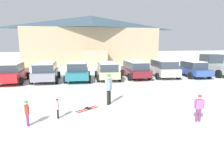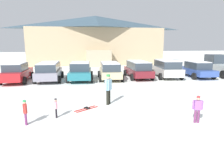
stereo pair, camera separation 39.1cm
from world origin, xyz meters
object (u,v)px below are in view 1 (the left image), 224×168
(parked_silver_wagon, at_px, (163,68))
(ski_lodge, at_px, (91,40))
(parked_teal_hatchback, at_px, (78,71))
(skier_child_in_pink_snowsuit, at_px, (58,107))
(skier_child_in_red_jacket, at_px, (27,112))
(parked_maroon_van, at_px, (135,69))
(parked_grey_wagon, at_px, (46,71))
(parked_blue_hatchback, at_px, (192,69))
(parked_beige_suv, at_px, (107,70))
(pickup_truck, at_px, (216,66))
(skier_child_in_purple_jacket, at_px, (199,107))
(skier_adult_in_blue_parka, at_px, (109,88))
(parked_red_sedan, at_px, (13,73))
(pair_of_skis, at_px, (87,109))

(parked_silver_wagon, bearing_deg, ski_lodge, 108.46)
(parked_teal_hatchback, bearing_deg, skier_child_in_pink_snowsuit, -98.46)
(skier_child_in_red_jacket, bearing_deg, parked_maroon_van, 51.49)
(parked_grey_wagon, distance_m, parked_blue_hatchback, 14.25)
(parked_maroon_van, height_order, skier_child_in_red_jacket, parked_maroon_van)
(parked_blue_hatchback, bearing_deg, parked_beige_suv, 177.89)
(parked_teal_hatchback, height_order, pickup_truck, pickup_truck)
(parked_beige_suv, xyz_separation_m, skier_child_in_purple_jacket, (1.79, -11.02, -0.21))
(skier_adult_in_blue_parka, bearing_deg, pickup_truck, 30.82)
(parked_red_sedan, xyz_separation_m, parked_silver_wagon, (13.89, -0.33, 0.08))
(ski_lodge, distance_m, skier_child_in_purple_jacket, 27.08)
(parked_maroon_van, height_order, parked_blue_hatchback, parked_maroon_van)
(parked_beige_suv, xyz_separation_m, skier_adult_in_blue_parka, (-1.45, -7.76, 0.08))
(parked_maroon_van, height_order, skier_child_in_pink_snowsuit, parked_maroon_van)
(parked_teal_hatchback, height_order, skier_child_in_pink_snowsuit, parked_teal_hatchback)
(parked_beige_suv, distance_m, parked_maroon_van, 2.85)
(parked_silver_wagon, distance_m, parked_blue_hatchback, 3.09)
(parked_blue_hatchback, bearing_deg, skier_child_in_purple_jacket, -123.02)
(parked_beige_suv, xyz_separation_m, skier_child_in_red_jacket, (-5.27, -9.92, -0.28))
(ski_lodge, bearing_deg, pickup_truck, -53.67)
(parked_maroon_van, relative_size, skier_child_in_red_jacket, 4.48)
(skier_adult_in_blue_parka, bearing_deg, parked_beige_suv, 79.39)
(parked_red_sedan, distance_m, skier_child_in_pink_snowsuit, 10.47)
(ski_lodge, bearing_deg, skier_child_in_purple_jacket, -87.00)
(ski_lodge, distance_m, parked_grey_wagon, 16.84)
(skier_child_in_purple_jacket, bearing_deg, skier_child_in_red_jacket, 171.12)
(parked_teal_hatchback, height_order, parked_blue_hatchback, parked_teal_hatchback)
(parked_blue_hatchback, bearing_deg, parked_grey_wagon, 177.38)
(ski_lodge, height_order, pickup_truck, ski_lodge)
(parked_red_sedan, distance_m, skier_child_in_purple_jacket, 15.12)
(skier_child_in_red_jacket, bearing_deg, parked_beige_suv, 62.00)
(pair_of_skis, bearing_deg, parked_maroon_van, 57.35)
(skier_adult_in_blue_parka, height_order, skier_child_in_pink_snowsuit, skier_adult_in_blue_parka)
(parked_blue_hatchback, bearing_deg, ski_lodge, 117.38)
(parked_teal_hatchback, bearing_deg, skier_adult_in_blue_parka, -80.82)
(skier_child_in_purple_jacket, bearing_deg, pair_of_skis, 149.37)
(skier_child_in_red_jacket, bearing_deg, pickup_truck, 30.51)
(parked_grey_wagon, bearing_deg, parked_blue_hatchback, -2.62)
(parked_maroon_van, relative_size, pickup_truck, 0.82)
(ski_lodge, bearing_deg, parked_maroon_van, -81.02)
(parked_grey_wagon, height_order, skier_adult_in_blue_parka, skier_adult_in_blue_parka)
(pickup_truck, bearing_deg, skier_child_in_red_jacket, -149.49)
(ski_lodge, relative_size, skier_adult_in_blue_parka, 12.79)
(parked_blue_hatchback, relative_size, skier_child_in_red_jacket, 4.42)
(parked_beige_suv, height_order, parked_maroon_van, parked_maroon_van)
(parked_blue_hatchback, relative_size, skier_child_in_pink_snowsuit, 5.19)
(parked_teal_hatchback, distance_m, skier_child_in_red_jacket, 10.29)
(parked_grey_wagon, relative_size, parked_blue_hatchback, 1.00)
(skier_child_in_red_jacket, xyz_separation_m, skier_child_in_pink_snowsuit, (1.17, 0.61, -0.09))
(pair_of_skis, bearing_deg, parked_red_sedan, 122.51)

